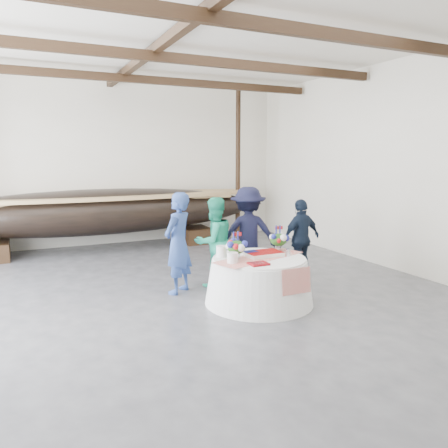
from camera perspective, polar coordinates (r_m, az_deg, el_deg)
name	(u,v)px	position (r m, az deg, el deg)	size (l,w,h in m)	color
floor	(188,309)	(7.32, -4.73, -10.97)	(10.00, 12.00, 0.01)	#3D3D42
wall_back	(112,164)	(12.69, -14.46, 7.62)	(10.00, 0.02, 4.50)	silver
wall_right	(416,167)	(9.81, 23.83, 6.81)	(0.02, 12.00, 4.50)	silver
ceiling	(184,18)	(7.17, -5.24, 25.19)	(10.00, 12.00, 0.01)	white
pavilion_structure	(167,64)	(7.84, -7.48, 20.00)	(9.80, 11.76, 4.50)	black
longboat_display	(102,212)	(11.81, -15.63, 1.58)	(8.67, 1.73, 1.63)	black
banquet_table	(259,280)	(7.49, 4.59, -7.33)	(1.84, 1.84, 0.79)	white
tabletop_items	(256,247)	(7.48, 4.21, -3.05)	(1.79, 1.06, 0.40)	red
guest_woman_blue	(178,243)	(7.93, -6.02, -2.50)	(0.67, 0.44, 1.84)	navy
guest_woman_teal	(214,242)	(8.34, -1.31, -2.34)	(0.83, 0.65, 1.71)	#22B388
guest_man_left	(248,234)	(8.73, 3.15, -1.28)	(1.21, 0.70, 1.88)	black
guest_man_right	(301,238)	(9.10, 10.04, -1.84)	(0.95, 0.39, 1.61)	#141E31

